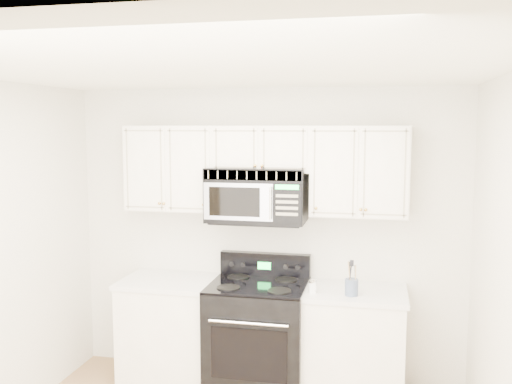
# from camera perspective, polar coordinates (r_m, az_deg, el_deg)

# --- Properties ---
(room) EXTENTS (3.51, 3.51, 2.61)m
(room) POSITION_cam_1_polar(r_m,az_deg,el_deg) (3.49, -4.60, -9.52)
(room) COLOR olive
(room) RESTS_ON ground
(base_cabinet_left) EXTENTS (0.86, 0.65, 0.92)m
(base_cabinet_left) POSITION_cam_1_polar(r_m,az_deg,el_deg) (5.31, -8.39, -13.76)
(base_cabinet_left) COLOR white
(base_cabinet_left) RESTS_ON ground
(base_cabinet_right) EXTENTS (0.86, 0.65, 0.92)m
(base_cabinet_right) POSITION_cam_1_polar(r_m,az_deg,el_deg) (5.00, 9.67, -15.09)
(base_cabinet_right) COLOR white
(base_cabinet_right) RESTS_ON ground
(range) EXTENTS (0.82, 0.74, 1.13)m
(range) POSITION_cam_1_polar(r_m,az_deg,el_deg) (5.04, 0.22, -14.09)
(range) COLOR black
(range) RESTS_ON ground
(upper_cabinets) EXTENTS (2.44, 0.37, 0.75)m
(upper_cabinets) POSITION_cam_1_polar(r_m,az_deg,el_deg) (4.90, 0.71, 2.71)
(upper_cabinets) COLOR white
(upper_cabinets) RESTS_ON ground
(microwave) EXTENTS (0.84, 0.47, 0.47)m
(microwave) POSITION_cam_1_polar(r_m,az_deg,el_deg) (4.89, 0.09, -0.26)
(microwave) COLOR black
(microwave) RESTS_ON ground
(utensil_crock) EXTENTS (0.11, 0.11, 0.29)m
(utensil_crock) POSITION_cam_1_polar(r_m,az_deg,el_deg) (4.67, 9.53, -9.29)
(utensil_crock) COLOR #45586D
(utensil_crock) RESTS_ON base_cabinet_right
(shaker_salt) EXTENTS (0.04, 0.04, 0.10)m
(shaker_salt) POSITION_cam_1_polar(r_m,az_deg,el_deg) (4.70, 5.59, -9.42)
(shaker_salt) COLOR white
(shaker_salt) RESTS_ON base_cabinet_right
(shaker_pepper) EXTENTS (0.05, 0.05, 0.11)m
(shaker_pepper) POSITION_cam_1_polar(r_m,az_deg,el_deg) (4.71, 5.80, -9.35)
(shaker_pepper) COLOR white
(shaker_pepper) RESTS_ON base_cabinet_right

